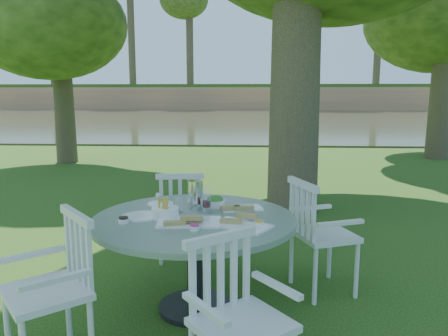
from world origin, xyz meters
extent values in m
plane|color=#18390C|center=(0.00, 0.00, 0.00)|extent=(140.00, 140.00, 0.00)
cylinder|color=black|center=(-0.13, -1.27, 0.02)|extent=(0.56, 0.56, 0.04)
cylinder|color=black|center=(-0.13, -1.27, 0.37)|extent=(0.12, 0.12, 0.65)
cylinder|color=slate|center=(-0.13, -1.27, 0.71)|extent=(1.50, 1.50, 0.04)
cylinder|color=silver|center=(1.14, -1.00, 0.23)|extent=(0.04, 0.04, 0.47)
cylinder|color=silver|center=(0.99, -0.61, 0.23)|extent=(0.04, 0.04, 0.47)
cylinder|color=silver|center=(0.79, -1.13, 0.23)|extent=(0.04, 0.04, 0.47)
cylinder|color=silver|center=(0.64, -0.75, 0.23)|extent=(0.04, 0.04, 0.47)
cube|color=silver|center=(0.89, -0.87, 0.49)|extent=(0.58, 0.60, 0.04)
cube|color=silver|center=(0.70, -0.95, 0.70)|extent=(0.21, 0.46, 0.48)
cylinder|color=silver|center=(-0.24, 0.00, 0.22)|extent=(0.04, 0.04, 0.44)
cylinder|color=silver|center=(-0.63, -0.06, 0.22)|extent=(0.04, 0.04, 0.44)
cylinder|color=silver|center=(-0.19, -0.35, 0.22)|extent=(0.04, 0.04, 0.44)
cylinder|color=silver|center=(-0.57, -0.41, 0.22)|extent=(0.04, 0.04, 0.44)
cube|color=silver|center=(-0.41, -0.21, 0.46)|extent=(0.51, 0.48, 0.04)
cube|color=silver|center=(-0.38, -0.40, 0.66)|extent=(0.45, 0.11, 0.45)
cylinder|color=silver|center=(-1.19, -2.00, 0.23)|extent=(0.04, 0.04, 0.46)
cylinder|color=silver|center=(-0.91, -1.76, 0.23)|extent=(0.04, 0.04, 0.46)
cylinder|color=silver|center=(-0.64, -2.07, 0.23)|extent=(0.04, 0.04, 0.46)
cube|color=silver|center=(-0.92, -2.03, 0.48)|extent=(0.63, 0.64, 0.04)
cube|color=silver|center=(-0.76, -1.90, 0.70)|extent=(0.34, 0.38, 0.47)
cube|color=silver|center=(0.24, -2.30, 0.46)|extent=(0.61, 0.61, 0.04)
cube|color=silver|center=(0.12, -2.14, 0.67)|extent=(0.38, 0.31, 0.45)
cube|color=white|center=(-0.15, -1.42, 0.74)|extent=(0.45, 0.29, 0.02)
cube|color=white|center=(0.22, -1.48, 0.74)|extent=(0.46, 0.40, 0.02)
cube|color=white|center=(0.21, -1.02, 0.74)|extent=(0.35, 0.24, 0.01)
cylinder|color=white|center=(-0.53, -1.29, 0.74)|extent=(0.28, 0.28, 0.01)
cylinder|color=white|center=(-0.46, -0.91, 0.74)|extent=(0.21, 0.21, 0.01)
cylinder|color=white|center=(-0.34, -1.30, 0.77)|extent=(0.20, 0.20, 0.08)
cylinder|color=white|center=(0.00, -0.95, 0.76)|extent=(0.16, 0.16, 0.05)
cylinder|color=silver|center=(-0.15, -1.06, 0.85)|extent=(0.12, 0.12, 0.23)
cylinder|color=white|center=(-0.06, -1.14, 0.83)|extent=(0.07, 0.07, 0.20)
cylinder|color=white|center=(-0.26, -1.14, 0.79)|extent=(0.07, 0.07, 0.11)
cylinder|color=white|center=(-0.33, -1.29, 0.79)|extent=(0.07, 0.07, 0.12)
cylinder|color=white|center=(-0.09, -1.58, 0.75)|extent=(0.07, 0.07, 0.03)
cylinder|color=white|center=(0.34, -1.46, 0.74)|extent=(0.06, 0.06, 0.03)
cylinder|color=white|center=(0.30, -1.31, 0.75)|extent=(0.07, 0.07, 0.03)
cylinder|color=white|center=(-0.61, -1.44, 0.75)|extent=(0.08, 0.08, 0.03)
ellipsoid|color=#263C13|center=(-4.11, 5.78, 3.09)|extent=(3.30, 3.30, 2.31)
ellipsoid|color=#263C13|center=(5.02, 6.97, 3.52)|extent=(3.76, 3.76, 2.63)
cube|color=#2E331E|center=(0.00, 23.00, 0.00)|extent=(100.00, 28.00, 0.12)
cube|color=#A8734E|center=(0.00, 38.50, 1.10)|extent=(100.00, 3.00, 2.20)
cube|color=#18390C|center=(0.00, 46.00, 2.35)|extent=(100.00, 18.00, 0.30)
cylinder|color=black|center=(-22.00, 40.50, 8.70)|extent=(0.70, 0.70, 13.00)
cylinder|color=black|center=(-13.00, 40.50, 8.70)|extent=(0.70, 0.70, 13.00)
cylinder|color=black|center=(-4.00, 40.50, 8.70)|extent=(0.70, 0.70, 13.00)
cylinder|color=black|center=(5.00, 40.50, 8.70)|extent=(0.70, 0.70, 13.00)
cylinder|color=black|center=(14.00, 40.50, 8.70)|extent=(0.70, 0.70, 13.00)
camera|label=1|loc=(0.27, -4.36, 1.63)|focal=35.00mm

